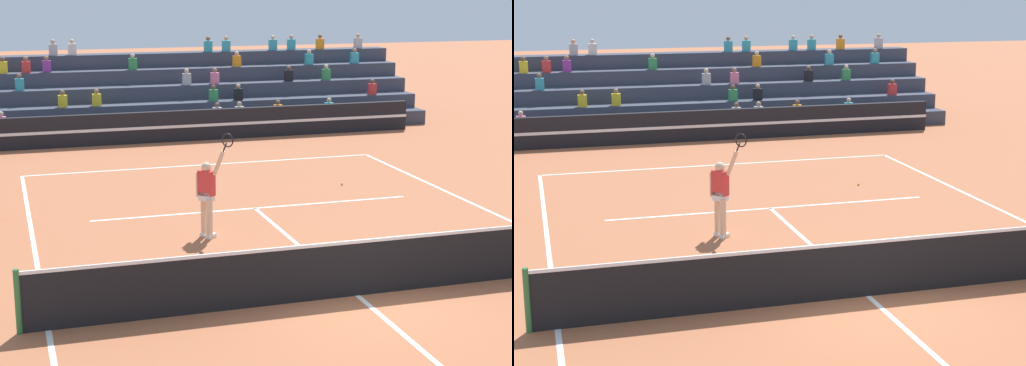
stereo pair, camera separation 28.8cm
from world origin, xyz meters
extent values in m
plane|color=#AD603D|center=(0.00, 0.00, 0.00)|extent=(120.00, 120.00, 0.00)
cube|color=white|center=(0.00, 11.90, 0.00)|extent=(11.00, 0.10, 0.01)
cube|color=white|center=(-5.50, 0.00, 0.00)|extent=(0.10, 23.80, 0.01)
cube|color=white|center=(0.00, 6.43, 0.00)|extent=(8.25, 0.10, 0.01)
cube|color=white|center=(0.00, 0.00, 0.00)|extent=(0.10, 12.85, 0.01)
cylinder|color=#2D6B38|center=(-5.95, 0.00, 0.55)|extent=(0.10, 0.10, 1.10)
cube|color=black|center=(0.00, 0.00, 0.50)|extent=(11.90, 0.02, 1.00)
cube|color=white|center=(0.00, 0.00, 1.03)|extent=(11.90, 0.04, 0.06)
cube|color=black|center=(0.00, 16.15, 0.55)|extent=(18.00, 0.24, 1.10)
cube|color=white|center=(0.00, 16.02, 0.55)|extent=(18.00, 0.02, 0.10)
cube|color=#383D4C|center=(0.00, 17.43, 0.28)|extent=(20.67, 0.95, 0.55)
cube|color=orange|center=(4.20, 17.26, 0.77)|extent=(0.32, 0.22, 0.44)
sphere|color=brown|center=(4.20, 17.26, 1.09)|extent=(0.18, 0.18, 0.18)
cube|color=#B2B2B7|center=(1.81, 17.26, 0.77)|extent=(0.32, 0.22, 0.44)
sphere|color=brown|center=(1.81, 17.26, 1.09)|extent=(0.18, 0.18, 0.18)
cube|color=pink|center=(-5.96, 17.26, 0.77)|extent=(0.32, 0.22, 0.44)
sphere|color=beige|center=(-5.96, 17.26, 1.09)|extent=(0.18, 0.18, 0.18)
cube|color=#B2B2B7|center=(2.67, 17.26, 0.77)|extent=(0.32, 0.22, 0.44)
sphere|color=tan|center=(2.67, 17.26, 1.09)|extent=(0.18, 0.18, 0.18)
cube|color=teal|center=(6.30, 17.26, 0.77)|extent=(0.32, 0.22, 0.44)
sphere|color=beige|center=(6.30, 17.26, 1.09)|extent=(0.18, 0.18, 0.18)
cube|color=#383D4C|center=(0.00, 18.38, 0.55)|extent=(20.67, 0.95, 1.10)
cube|color=black|center=(2.90, 18.21, 1.32)|extent=(0.32, 0.22, 0.44)
sphere|color=tan|center=(2.90, 18.21, 1.64)|extent=(0.18, 0.18, 0.18)
cube|color=yellow|center=(-3.76, 18.21, 1.32)|extent=(0.32, 0.22, 0.44)
sphere|color=brown|center=(-3.76, 18.21, 1.64)|extent=(0.18, 0.18, 0.18)
cube|color=yellow|center=(-2.53, 18.21, 1.32)|extent=(0.32, 0.22, 0.44)
sphere|color=#9E7051|center=(-2.53, 18.21, 1.64)|extent=(0.18, 0.18, 0.18)
cube|color=#338C4C|center=(1.91, 18.21, 1.32)|extent=(0.32, 0.22, 0.44)
sphere|color=brown|center=(1.91, 18.21, 1.64)|extent=(0.18, 0.18, 0.18)
cube|color=red|center=(8.54, 18.21, 1.32)|extent=(0.32, 0.22, 0.44)
sphere|color=brown|center=(8.54, 18.21, 1.64)|extent=(0.18, 0.18, 0.18)
cube|color=#383D4C|center=(0.00, 19.33, 0.83)|extent=(20.67, 0.95, 1.65)
cube|color=pink|center=(2.21, 19.16, 1.87)|extent=(0.32, 0.22, 0.44)
sphere|color=#9E7051|center=(2.21, 19.16, 2.19)|extent=(0.18, 0.18, 0.18)
cube|color=#B2B2B7|center=(1.08, 19.16, 1.87)|extent=(0.32, 0.22, 0.44)
sphere|color=beige|center=(1.08, 19.16, 2.19)|extent=(0.18, 0.18, 0.18)
cube|color=teal|center=(-5.22, 19.16, 1.87)|extent=(0.32, 0.22, 0.44)
sphere|color=brown|center=(-5.22, 19.16, 2.19)|extent=(0.18, 0.18, 0.18)
cube|color=black|center=(5.28, 19.16, 1.87)|extent=(0.32, 0.22, 0.44)
sphere|color=brown|center=(5.28, 19.16, 2.19)|extent=(0.18, 0.18, 0.18)
cube|color=#338C4C|center=(6.91, 19.16, 1.87)|extent=(0.32, 0.22, 0.44)
sphere|color=beige|center=(6.91, 19.16, 2.19)|extent=(0.18, 0.18, 0.18)
cube|color=#383D4C|center=(0.00, 20.28, 1.10)|extent=(20.67, 0.95, 2.20)
cube|color=#338C4C|center=(-0.86, 20.11, 2.42)|extent=(0.32, 0.22, 0.44)
sphere|color=beige|center=(-0.86, 20.11, 2.74)|extent=(0.18, 0.18, 0.18)
cube|color=orange|center=(3.38, 20.11, 2.42)|extent=(0.32, 0.22, 0.44)
sphere|color=beige|center=(3.38, 20.11, 2.74)|extent=(0.18, 0.18, 0.18)
cube|color=teal|center=(6.51, 20.11, 2.42)|extent=(0.32, 0.22, 0.44)
sphere|color=beige|center=(6.51, 20.11, 2.74)|extent=(0.18, 0.18, 0.18)
cube|color=purple|center=(-4.15, 20.11, 2.42)|extent=(0.32, 0.22, 0.44)
sphere|color=#9E7051|center=(-4.15, 20.11, 2.74)|extent=(0.18, 0.18, 0.18)
cube|color=yellow|center=(-5.75, 20.11, 2.42)|extent=(0.32, 0.22, 0.44)
sphere|color=brown|center=(-5.75, 20.11, 2.74)|extent=(0.18, 0.18, 0.18)
cube|color=teal|center=(8.56, 20.11, 2.42)|extent=(0.32, 0.22, 0.44)
sphere|color=#9E7051|center=(8.56, 20.11, 2.74)|extent=(0.18, 0.18, 0.18)
cube|color=red|center=(-4.91, 20.11, 2.42)|extent=(0.32, 0.22, 0.44)
sphere|color=#9E7051|center=(-4.91, 20.11, 2.74)|extent=(0.18, 0.18, 0.18)
cube|color=#383D4C|center=(0.00, 21.23, 1.38)|extent=(20.67, 0.95, 2.75)
cube|color=#B2B2B7|center=(-3.82, 21.06, 2.97)|extent=(0.32, 0.22, 0.44)
sphere|color=tan|center=(-3.82, 21.06, 3.29)|extent=(0.18, 0.18, 0.18)
cube|color=silver|center=(-3.09, 21.06, 2.97)|extent=(0.32, 0.22, 0.44)
sphere|color=beige|center=(-3.09, 21.06, 3.29)|extent=(0.18, 0.18, 0.18)
cube|color=#B2B2B7|center=(9.11, 21.06, 2.97)|extent=(0.32, 0.22, 0.44)
sphere|color=tan|center=(9.11, 21.06, 3.29)|extent=(0.18, 0.18, 0.18)
cube|color=teal|center=(3.19, 21.06, 2.97)|extent=(0.32, 0.22, 0.44)
sphere|color=tan|center=(3.19, 21.06, 3.29)|extent=(0.18, 0.18, 0.18)
cube|color=teal|center=(2.42, 21.06, 2.97)|extent=(0.32, 0.22, 0.44)
sphere|color=brown|center=(2.42, 21.06, 3.29)|extent=(0.18, 0.18, 0.18)
cube|color=orange|center=(7.35, 21.06, 2.97)|extent=(0.32, 0.22, 0.44)
sphere|color=brown|center=(7.35, 21.06, 3.29)|extent=(0.18, 0.18, 0.18)
cube|color=teal|center=(6.05, 21.06, 2.97)|extent=(0.32, 0.22, 0.44)
sphere|color=tan|center=(6.05, 21.06, 3.29)|extent=(0.18, 0.18, 0.18)
cube|color=teal|center=(5.22, 21.06, 2.97)|extent=(0.32, 0.22, 0.44)
sphere|color=beige|center=(5.22, 21.06, 3.29)|extent=(0.18, 0.18, 0.18)
cylinder|color=beige|center=(-1.79, 4.47, 0.45)|extent=(0.14, 0.14, 0.90)
cylinder|color=beige|center=(-1.72, 4.25, 0.45)|extent=(0.14, 0.14, 0.90)
cube|color=white|center=(-1.74, 4.38, 0.94)|extent=(0.36, 0.37, 0.20)
cube|color=red|center=(-1.74, 4.38, 1.24)|extent=(0.38, 0.41, 0.56)
sphere|color=beige|center=(-1.74, 4.38, 1.60)|extent=(0.22, 0.22, 0.22)
cube|color=white|center=(-1.76, 4.50, 0.04)|extent=(0.28, 0.26, 0.09)
cube|color=white|center=(-1.68, 4.27, 0.04)|extent=(0.28, 0.26, 0.09)
cylinder|color=beige|center=(-1.90, 4.57, 1.18)|extent=(0.09, 0.09, 0.56)
cylinder|color=beige|center=(-1.53, 4.11, 1.73)|extent=(0.28, 0.31, 0.58)
cylinder|color=black|center=(-1.42, 3.98, 2.10)|extent=(0.10, 0.11, 0.21)
torus|color=black|center=(-1.38, 3.92, 2.26)|extent=(0.28, 0.34, 0.41)
sphere|color=#C6DB33|center=(3.07, 8.13, 0.03)|extent=(0.07, 0.07, 0.07)
camera|label=1|loc=(-6.05, -13.51, 5.58)|focal=60.00mm
camera|label=2|loc=(-5.77, -13.59, 5.58)|focal=60.00mm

